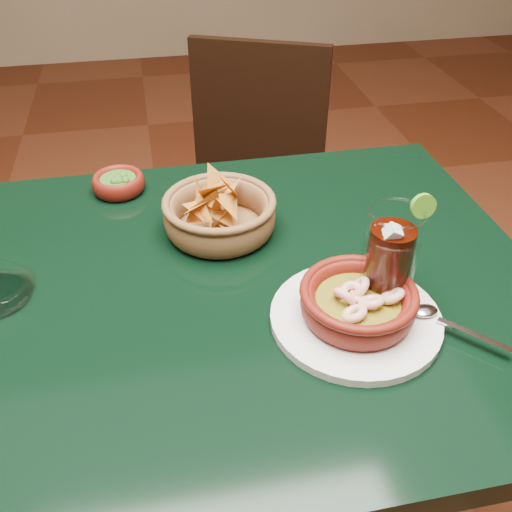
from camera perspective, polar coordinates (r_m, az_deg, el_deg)
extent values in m
cube|color=black|center=(0.90, -9.01, -4.35)|extent=(1.20, 0.80, 0.04)
cylinder|color=black|center=(1.51, 12.36, -3.93)|extent=(0.06, 0.06, 0.71)
cube|color=black|center=(1.61, -1.11, 3.59)|extent=(0.53, 0.53, 0.04)
cylinder|color=black|center=(1.66, -8.28, -5.23)|extent=(0.03, 0.03, 0.43)
cylinder|color=black|center=(1.59, 3.65, -7.10)|extent=(0.03, 0.03, 0.43)
cylinder|color=black|center=(1.91, -4.88, 1.58)|extent=(0.03, 0.03, 0.43)
cylinder|color=black|center=(1.85, 5.44, 0.23)|extent=(0.03, 0.03, 0.43)
cube|color=black|center=(1.66, 0.30, 13.70)|extent=(0.36, 0.18, 0.42)
cylinder|color=silver|center=(0.84, 9.90, -6.14)|extent=(0.25, 0.25, 0.01)
cylinder|color=#55110A|center=(0.83, 9.98, -5.61)|extent=(0.14, 0.14, 0.01)
torus|color=#55110A|center=(0.82, 10.12, -4.65)|extent=(0.18, 0.18, 0.04)
torus|color=#55110A|center=(0.80, 10.27, -3.60)|extent=(0.17, 0.17, 0.01)
cylinder|color=brown|center=(0.81, 10.14, -4.47)|extent=(0.13, 0.13, 0.01)
torus|color=beige|center=(0.82, 13.46, -3.93)|extent=(0.04, 0.04, 0.04)
torus|color=beige|center=(0.82, 10.29, -3.13)|extent=(0.04, 0.05, 0.04)
torus|color=beige|center=(0.82, 9.55, -3.65)|extent=(0.04, 0.04, 0.04)
torus|color=beige|center=(0.80, 8.86, -4.04)|extent=(0.04, 0.05, 0.05)
torus|color=beige|center=(0.78, 9.79, -5.71)|extent=(0.05, 0.05, 0.03)
torus|color=beige|center=(0.80, 11.44, -4.52)|extent=(0.05, 0.05, 0.03)
cube|color=silver|center=(0.84, 20.98, -7.36)|extent=(0.08, 0.08, 0.00)
ellipsoid|color=silver|center=(0.85, 16.49, -5.26)|extent=(0.04, 0.03, 0.01)
cylinder|color=brown|center=(1.01, -3.59, 2.69)|extent=(0.17, 0.17, 0.01)
torus|color=brown|center=(0.99, -3.65, 4.02)|extent=(0.23, 0.23, 0.06)
torus|color=brown|center=(0.98, -3.71, 5.43)|extent=(0.20, 0.20, 0.01)
cone|color=#B76A1E|center=(0.95, -2.55, 2.47)|extent=(0.08, 0.10, 0.07)
cone|color=#B76A1E|center=(0.96, -2.71, 5.41)|extent=(0.07, 0.07, 0.06)
cone|color=#B76A1E|center=(1.02, -2.80, 6.66)|extent=(0.08, 0.10, 0.07)
cone|color=#B76A1E|center=(0.96, -5.78, 4.43)|extent=(0.06, 0.09, 0.08)
cone|color=#B76A1E|center=(0.96, -4.71, 5.32)|extent=(0.09, 0.04, 0.09)
cone|color=#B76A1E|center=(1.00, -5.64, 6.03)|extent=(0.03, 0.09, 0.09)
cone|color=#B76A1E|center=(1.01, -3.96, 7.47)|extent=(0.08, 0.07, 0.06)
cone|color=#B76A1E|center=(0.98, -3.83, 3.22)|extent=(0.07, 0.08, 0.10)
cone|color=#B76A1E|center=(1.01, -5.04, 6.26)|extent=(0.06, 0.09, 0.08)
cone|color=#B76A1E|center=(0.98, -3.05, 3.89)|extent=(0.08, 0.09, 0.05)
cone|color=#B76A1E|center=(0.98, -2.53, 6.81)|extent=(0.05, 0.10, 0.09)
cone|color=#B76A1E|center=(0.96, -5.37, 4.72)|extent=(0.08, 0.07, 0.06)
cone|color=#B76A1E|center=(0.95, -6.33, 4.75)|extent=(0.08, 0.07, 0.07)
cone|color=#B76A1E|center=(0.97, -4.57, 6.54)|extent=(0.10, 0.07, 0.08)
cone|color=#B76A1E|center=(0.97, -4.61, 6.22)|extent=(0.08, 0.09, 0.06)
cone|color=#B76A1E|center=(0.96, -5.79, 2.71)|extent=(0.07, 0.07, 0.05)
cylinder|color=#55110A|center=(1.15, -13.48, 6.44)|extent=(0.08, 0.08, 0.01)
torus|color=#55110A|center=(1.15, -13.59, 7.12)|extent=(0.12, 0.12, 0.04)
cylinder|color=#204F13|center=(1.14, -13.63, 7.37)|extent=(0.07, 0.07, 0.01)
sphere|color=#204F13|center=(1.14, -13.15, 7.75)|extent=(0.02, 0.02, 0.02)
sphere|color=#204F13|center=(1.13, -13.94, 7.22)|extent=(0.02, 0.02, 0.02)
sphere|color=#204F13|center=(1.13, -12.92, 7.35)|extent=(0.02, 0.02, 0.02)
sphere|color=#204F13|center=(1.13, -13.57, 7.26)|extent=(0.02, 0.02, 0.02)
sphere|color=#204F13|center=(1.14, -13.64, 7.52)|extent=(0.02, 0.02, 0.02)
cylinder|color=white|center=(0.88, 12.44, -4.47)|extent=(0.07, 0.07, 0.01)
torus|color=white|center=(0.83, 13.14, -0.39)|extent=(0.16, 0.16, 0.09)
cylinder|color=black|center=(0.84, 13.02, -1.10)|extent=(0.06, 0.06, 0.13)
cube|color=silver|center=(0.80, 13.17, 1.25)|extent=(0.03, 0.02, 0.03)
cube|color=silver|center=(0.81, 12.28, 2.29)|extent=(0.03, 0.03, 0.03)
cube|color=silver|center=(0.78, 13.52, 2.29)|extent=(0.03, 0.02, 0.03)
cube|color=silver|center=(0.79, 13.18, 2.24)|extent=(0.03, 0.03, 0.03)
torus|color=white|center=(0.78, 13.94, 4.23)|extent=(0.08, 0.08, 0.00)
cylinder|color=#4A8E1D|center=(0.80, 16.38, 4.82)|extent=(0.03, 0.01, 0.04)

